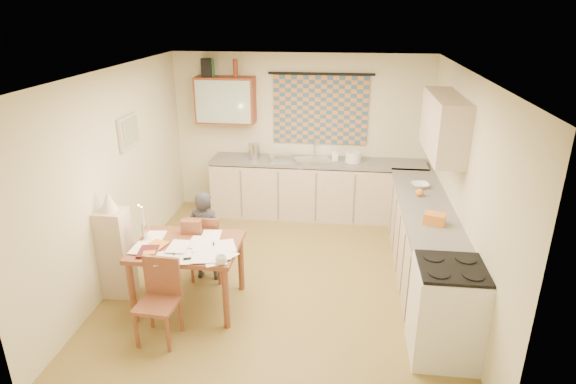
# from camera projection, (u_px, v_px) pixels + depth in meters

# --- Properties ---
(floor) EXTENTS (4.00, 4.50, 0.02)m
(floor) POSITION_uv_depth(u_px,v_px,m) (283.00, 278.00, 5.97)
(floor) COLOR brown
(floor) RESTS_ON ground
(ceiling) EXTENTS (4.00, 4.50, 0.02)m
(ceiling) POSITION_uv_depth(u_px,v_px,m) (282.00, 71.00, 5.06)
(ceiling) COLOR white
(ceiling) RESTS_ON floor
(wall_back) EXTENTS (4.00, 0.02, 2.50)m
(wall_back) POSITION_uv_depth(u_px,v_px,m) (301.00, 134.00, 7.61)
(wall_back) COLOR beige
(wall_back) RESTS_ON floor
(wall_front) EXTENTS (4.00, 0.02, 2.50)m
(wall_front) POSITION_uv_depth(u_px,v_px,m) (242.00, 292.00, 3.42)
(wall_front) COLOR beige
(wall_front) RESTS_ON floor
(wall_left) EXTENTS (0.02, 4.50, 2.50)m
(wall_left) POSITION_uv_depth(u_px,v_px,m) (116.00, 176.00, 5.74)
(wall_left) COLOR beige
(wall_left) RESTS_ON floor
(wall_right) EXTENTS (0.02, 4.50, 2.50)m
(wall_right) POSITION_uv_depth(u_px,v_px,m) (463.00, 191.00, 5.29)
(wall_right) COLOR beige
(wall_right) RESTS_ON floor
(window_blind) EXTENTS (1.45, 0.03, 1.05)m
(window_blind) POSITION_uv_depth(u_px,v_px,m) (320.00, 110.00, 7.39)
(window_blind) COLOR #32526E
(window_blind) RESTS_ON wall_back
(curtain_rod) EXTENTS (1.60, 0.04, 0.04)m
(curtain_rod) POSITION_uv_depth(u_px,v_px,m) (321.00, 74.00, 7.17)
(curtain_rod) COLOR black
(curtain_rod) RESTS_ON wall_back
(wall_cabinet) EXTENTS (0.90, 0.34, 0.70)m
(wall_cabinet) POSITION_uv_depth(u_px,v_px,m) (226.00, 100.00, 7.37)
(wall_cabinet) COLOR maroon
(wall_cabinet) RESTS_ON wall_back
(wall_cabinet_glass) EXTENTS (0.84, 0.02, 0.64)m
(wall_cabinet_glass) POSITION_uv_depth(u_px,v_px,m) (223.00, 102.00, 7.21)
(wall_cabinet_glass) COLOR #99B2A5
(wall_cabinet_glass) RESTS_ON wall_back
(upper_cabinet_right) EXTENTS (0.34, 1.30, 0.70)m
(upper_cabinet_right) POSITION_uv_depth(u_px,v_px,m) (444.00, 125.00, 5.60)
(upper_cabinet_right) COLOR tan
(upper_cabinet_right) RESTS_ON wall_right
(framed_print) EXTENTS (0.04, 0.50, 0.40)m
(framed_print) POSITION_uv_depth(u_px,v_px,m) (129.00, 131.00, 5.94)
(framed_print) COLOR beige
(framed_print) RESTS_ON wall_left
(print_canvas) EXTENTS (0.01, 0.42, 0.32)m
(print_canvas) POSITION_uv_depth(u_px,v_px,m) (131.00, 131.00, 5.94)
(print_canvas) COLOR #B8B8A3
(print_canvas) RESTS_ON wall_left
(counter_back) EXTENTS (3.30, 0.62, 0.92)m
(counter_back) POSITION_uv_depth(u_px,v_px,m) (317.00, 189.00, 7.58)
(counter_back) COLOR tan
(counter_back) RESTS_ON floor
(counter_right) EXTENTS (0.62, 2.95, 0.92)m
(counter_right) POSITION_uv_depth(u_px,v_px,m) (424.00, 243.00, 5.85)
(counter_right) COLOR tan
(counter_right) RESTS_ON floor
(stove) EXTENTS (0.62, 0.62, 0.97)m
(stove) POSITION_uv_depth(u_px,v_px,m) (446.00, 312.00, 4.50)
(stove) COLOR white
(stove) RESTS_ON floor
(sink) EXTENTS (0.66, 0.60, 0.10)m
(sink) POSITION_uv_depth(u_px,v_px,m) (313.00, 163.00, 7.43)
(sink) COLOR silver
(sink) RESTS_ON counter_back
(tap) EXTENTS (0.04, 0.04, 0.28)m
(tap) POSITION_uv_depth(u_px,v_px,m) (315.00, 149.00, 7.53)
(tap) COLOR silver
(tap) RESTS_ON counter_back
(dish_rack) EXTENTS (0.41, 0.38, 0.06)m
(dish_rack) POSITION_uv_depth(u_px,v_px,m) (281.00, 157.00, 7.46)
(dish_rack) COLOR silver
(dish_rack) RESTS_ON counter_back
(kettle) EXTENTS (0.23, 0.23, 0.24)m
(kettle) POSITION_uv_depth(u_px,v_px,m) (254.00, 151.00, 7.47)
(kettle) COLOR silver
(kettle) RESTS_ON counter_back
(mixing_bowl) EXTENTS (0.28, 0.28, 0.16)m
(mixing_bowl) POSITION_uv_depth(u_px,v_px,m) (353.00, 157.00, 7.32)
(mixing_bowl) COLOR white
(mixing_bowl) RESTS_ON counter_back
(soap_bottle) EXTENTS (0.11, 0.11, 0.20)m
(soap_bottle) POSITION_uv_depth(u_px,v_px,m) (335.00, 154.00, 7.39)
(soap_bottle) COLOR white
(soap_bottle) RESTS_ON counter_back
(bowl) EXTENTS (0.30, 0.30, 0.06)m
(bowl) POSITION_uv_depth(u_px,v_px,m) (420.00, 185.00, 6.32)
(bowl) COLOR white
(bowl) RESTS_ON counter_right
(orange_bag) EXTENTS (0.26, 0.22, 0.12)m
(orange_bag) POSITION_uv_depth(u_px,v_px,m) (435.00, 219.00, 5.25)
(orange_bag) COLOR orange
(orange_bag) RESTS_ON counter_right
(fruit_orange) EXTENTS (0.10, 0.10, 0.10)m
(fruit_orange) POSITION_uv_depth(u_px,v_px,m) (420.00, 192.00, 6.01)
(fruit_orange) COLOR orange
(fruit_orange) RESTS_ON counter_right
(speaker) EXTENTS (0.21, 0.23, 0.26)m
(speaker) POSITION_uv_depth(u_px,v_px,m) (206.00, 68.00, 7.22)
(speaker) COLOR black
(speaker) RESTS_ON wall_cabinet
(bottle_green) EXTENTS (0.07, 0.07, 0.26)m
(bottle_green) POSITION_uv_depth(u_px,v_px,m) (212.00, 68.00, 7.21)
(bottle_green) COLOR #195926
(bottle_green) RESTS_ON wall_cabinet
(bottle_brown) EXTENTS (0.08, 0.08, 0.26)m
(bottle_brown) POSITION_uv_depth(u_px,v_px,m) (235.00, 68.00, 7.17)
(bottle_brown) COLOR maroon
(bottle_brown) RESTS_ON wall_cabinet
(dining_table) EXTENTS (1.13, 0.86, 0.75)m
(dining_table) POSITION_uv_depth(u_px,v_px,m) (189.00, 274.00, 5.31)
(dining_table) COLOR brown
(dining_table) RESTS_ON floor
(chair_far) EXTENTS (0.39, 0.39, 0.87)m
(chair_far) POSITION_uv_depth(u_px,v_px,m) (209.00, 258.00, 5.89)
(chair_far) COLOR brown
(chair_far) RESTS_ON floor
(chair_near) EXTENTS (0.41, 0.41, 0.85)m
(chair_near) POSITION_uv_depth(u_px,v_px,m) (159.00, 316.00, 4.80)
(chair_near) COLOR brown
(chair_near) RESTS_ON floor
(person) EXTENTS (0.43, 0.29, 1.14)m
(person) POSITION_uv_depth(u_px,v_px,m) (205.00, 236.00, 5.77)
(person) COLOR black
(person) RESTS_ON floor
(shelf_stand) EXTENTS (0.32, 0.30, 1.05)m
(shelf_stand) POSITION_uv_depth(u_px,v_px,m) (116.00, 253.00, 5.46)
(shelf_stand) COLOR tan
(shelf_stand) RESTS_ON floor
(lampshade) EXTENTS (0.20, 0.20, 0.22)m
(lampshade) POSITION_uv_depth(u_px,v_px,m) (108.00, 201.00, 5.23)
(lampshade) COLOR beige
(lampshade) RESTS_ON shelf_stand
(letter_rack) EXTENTS (0.23, 0.12, 0.16)m
(letter_rack) POSITION_uv_depth(u_px,v_px,m) (191.00, 227.00, 5.41)
(letter_rack) COLOR brown
(letter_rack) RESTS_ON dining_table
(mug) EXTENTS (0.14, 0.14, 0.09)m
(mug) POSITION_uv_depth(u_px,v_px,m) (221.00, 260.00, 4.77)
(mug) COLOR white
(mug) RESTS_ON dining_table
(magazine) EXTENTS (0.28, 0.32, 0.02)m
(magazine) POSITION_uv_depth(u_px,v_px,m) (138.00, 252.00, 5.00)
(magazine) COLOR maroon
(magazine) RESTS_ON dining_table
(book) EXTENTS (0.34, 0.37, 0.02)m
(book) POSITION_uv_depth(u_px,v_px,m) (148.00, 245.00, 5.16)
(book) COLOR orange
(book) RESTS_ON dining_table
(orange_box) EXTENTS (0.14, 0.11, 0.04)m
(orange_box) POSITION_uv_depth(u_px,v_px,m) (149.00, 254.00, 4.94)
(orange_box) COLOR orange
(orange_box) RESTS_ON dining_table
(eyeglasses) EXTENTS (0.14, 0.08, 0.02)m
(eyeglasses) POSITION_uv_depth(u_px,v_px,m) (190.00, 259.00, 4.87)
(eyeglasses) COLOR black
(eyeglasses) RESTS_ON dining_table
(candle_holder) EXTENTS (0.07, 0.07, 0.18)m
(candle_holder) POSITION_uv_depth(u_px,v_px,m) (144.00, 231.00, 5.27)
(candle_holder) COLOR silver
(candle_holder) RESTS_ON dining_table
(candle) EXTENTS (0.03, 0.03, 0.22)m
(candle) POSITION_uv_depth(u_px,v_px,m) (143.00, 216.00, 5.16)
(candle) COLOR white
(candle) RESTS_ON dining_table
(candle_flame) EXTENTS (0.02, 0.02, 0.02)m
(candle_flame) POSITION_uv_depth(u_px,v_px,m) (139.00, 205.00, 5.13)
(candle_flame) COLOR #FFCC66
(candle_flame) RESTS_ON dining_table
(papers) EXTENTS (1.16, 0.88, 0.02)m
(papers) POSITION_uv_depth(u_px,v_px,m) (195.00, 249.00, 5.06)
(papers) COLOR white
(papers) RESTS_ON dining_table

